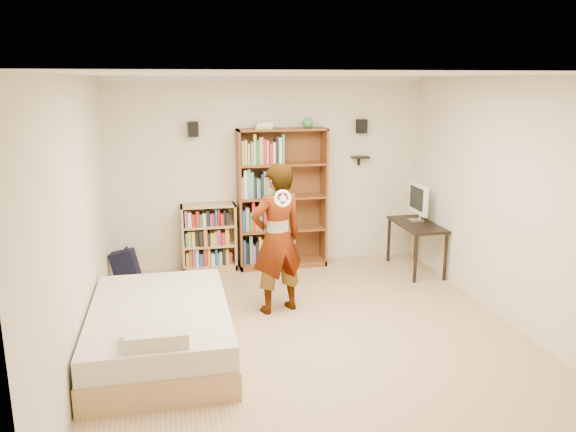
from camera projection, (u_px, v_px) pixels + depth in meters
name	position (u px, v px, depth m)	size (l,w,h in m)	color
ground	(310.00, 335.00, 6.00)	(4.50, 5.00, 0.01)	tan
room_shell	(312.00, 172.00, 5.58)	(4.52, 5.02, 2.71)	beige
crown_molding	(313.00, 78.00, 5.37)	(4.50, 5.00, 0.06)	white
speaker_left	(193.00, 129.00, 7.59)	(0.14, 0.12, 0.20)	black
speaker_right	(362.00, 126.00, 8.08)	(0.14, 0.12, 0.20)	black
wall_shelf	(360.00, 157.00, 8.19)	(0.25, 0.16, 0.03)	black
tall_bookshelf	(282.00, 199.00, 8.00)	(1.26, 0.37, 1.99)	brown
low_bookshelf	(209.00, 238.00, 7.95)	(0.76, 0.29, 0.95)	tan
computer_desk	(416.00, 247.00, 7.95)	(0.51, 1.01, 0.69)	black
imac	(417.00, 203.00, 7.96)	(0.11, 0.53, 0.53)	white
daybed	(160.00, 324.00, 5.53)	(1.35, 2.08, 0.61)	beige
person	(277.00, 239.00, 6.43)	(0.64, 0.42, 1.75)	black
wii_wheel	(283.00, 199.00, 5.99)	(0.19, 0.19, 0.03)	white
navy_bag	(126.00, 267.00, 7.44)	(0.35, 0.23, 0.47)	black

